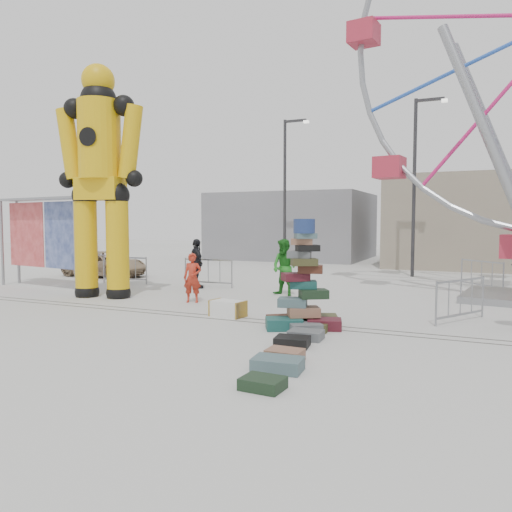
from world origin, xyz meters
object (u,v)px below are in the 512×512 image
at_px(barricade_dummy_a, 105,267).
at_px(pedestrian_black, 197,264).
at_px(suitcase_tower, 303,297).
at_px(barricade_dummy_c, 208,273).
at_px(barricade_dummy_b, 125,270).
at_px(lamp_post_right, 416,178).
at_px(barricade_wheel_front, 460,300).
at_px(pedestrian_green, 284,267).
at_px(lamp_post_left, 286,185).
at_px(barricade_wheel_back, 481,275).
at_px(steamer_trunk, 228,309).
at_px(pedestrian_red, 192,278).
at_px(parked_suv, 105,264).
at_px(banner_scaffold, 44,220).
at_px(crash_test_dummy, 100,172).

xyz_separation_m(barricade_dummy_a, pedestrian_black, (5.20, -0.93, 0.38)).
bearing_deg(barricade_dummy_a, suitcase_tower, -29.40).
bearing_deg(barricade_dummy_c, barricade_dummy_b, -176.01).
height_order(lamp_post_right, barricade_wheel_front, lamp_post_right).
relative_size(barricade_dummy_b, pedestrian_green, 1.04).
height_order(lamp_post_left, pedestrian_black, lamp_post_left).
bearing_deg(barricade_wheel_front, barricade_wheel_back, 26.70).
height_order(lamp_post_right, barricade_dummy_a, lamp_post_right).
relative_size(steamer_trunk, pedestrian_black, 0.48).
bearing_deg(pedestrian_green, lamp_post_right, 84.10).
distance_m(pedestrian_red, pedestrian_green, 3.29).
distance_m(barricade_dummy_a, barricade_dummy_b, 1.91).
distance_m(lamp_post_right, suitcase_tower, 13.07).
bearing_deg(parked_suv, barricade_wheel_front, -103.35).
bearing_deg(barricade_dummy_b, steamer_trunk, -38.86).
bearing_deg(barricade_wheel_back, pedestrian_green, -98.98).
distance_m(lamp_post_right, barricade_wheel_back, 5.91).
height_order(lamp_post_left, pedestrian_green, lamp_post_left).
bearing_deg(barricade_wheel_back, banner_scaffold, -111.80).
distance_m(crash_test_dummy, barricade_dummy_c, 5.52).
distance_m(barricade_wheel_back, pedestrian_green, 7.56).
xyz_separation_m(lamp_post_left, pedestrian_green, (3.61, -9.82, -3.52)).
distance_m(steamer_trunk, barricade_dummy_b, 8.49).
xyz_separation_m(lamp_post_right, crash_test_dummy, (-8.80, -10.64, -0.34)).
bearing_deg(crash_test_dummy, barricade_wheel_back, 21.33).
bearing_deg(pedestrian_green, barricade_wheel_back, 52.93).
xyz_separation_m(suitcase_tower, steamer_trunk, (-2.27, 0.51, -0.51)).
xyz_separation_m(crash_test_dummy, pedestrian_black, (1.73, 3.21, -3.20)).
height_order(pedestrian_red, parked_suv, pedestrian_red).
xyz_separation_m(steamer_trunk, pedestrian_green, (0.05, 4.13, 0.75)).
xyz_separation_m(crash_test_dummy, barricade_dummy_c, (1.93, 3.73, -3.59)).
relative_size(steamer_trunk, pedestrian_red, 0.59).
bearing_deg(pedestrian_red, steamer_trunk, -56.69).
xyz_separation_m(lamp_post_left, barricade_dummy_c, (0.13, -8.91, -3.93)).
bearing_deg(steamer_trunk, suitcase_tower, -4.44).
bearing_deg(pedestrian_black, pedestrian_red, 158.62).
bearing_deg(banner_scaffold, pedestrian_green, 20.60).
relative_size(barricade_dummy_b, parked_suv, 0.49).
bearing_deg(barricade_dummy_b, crash_test_dummy, -68.12).
relative_size(barricade_dummy_c, parked_suv, 0.49).
bearing_deg(suitcase_tower, pedestrian_red, 129.67).
bearing_deg(steamer_trunk, banner_scaffold, 174.32).
bearing_deg(barricade_dummy_b, banner_scaffold, -132.60).
bearing_deg(suitcase_tower, barricade_dummy_a, 127.48).
bearing_deg(lamp_post_left, barricade_wheel_front, -52.80).
bearing_deg(steamer_trunk, barricade_dummy_c, 132.64).
xyz_separation_m(lamp_post_right, pedestrian_green, (-3.39, -7.82, -3.52)).
height_order(lamp_post_right, barricade_dummy_c, lamp_post_right).
xyz_separation_m(barricade_dummy_a, barricade_wheel_back, (15.04, 3.06, 0.00)).
bearing_deg(barricade_wheel_front, lamp_post_left, 68.38).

